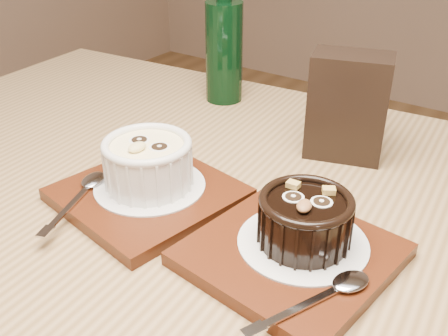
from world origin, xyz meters
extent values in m
cube|color=brown|center=(0.10, 0.17, 0.73)|extent=(1.26, 0.90, 0.04)
cylinder|color=brown|center=(-0.48, 0.47, 0.35)|extent=(0.06, 0.06, 0.71)
cube|color=#4B1E0C|center=(0.00, 0.15, 0.76)|extent=(0.21, 0.21, 0.01)
cylinder|color=silver|center=(0.00, 0.15, 0.77)|extent=(0.13, 0.13, 0.00)
cylinder|color=silver|center=(0.00, 0.15, 0.79)|extent=(0.10, 0.10, 0.05)
cylinder|color=#FFE79B|center=(0.00, 0.15, 0.82)|extent=(0.08, 0.08, 0.00)
torus|color=silver|center=(0.00, 0.15, 0.82)|extent=(0.10, 0.10, 0.01)
cylinder|color=black|center=(-0.02, 0.16, 0.82)|extent=(0.02, 0.02, 0.00)
cylinder|color=black|center=(0.01, 0.16, 0.82)|extent=(0.02, 0.02, 0.00)
ellipsoid|color=#E3CF85|center=(0.00, 0.14, 0.82)|extent=(0.02, 0.02, 0.01)
cube|color=#4B1E0C|center=(0.19, 0.14, 0.76)|extent=(0.20, 0.20, 0.01)
cylinder|color=silver|center=(0.20, 0.16, 0.77)|extent=(0.13, 0.13, 0.00)
cylinder|color=black|center=(0.20, 0.16, 0.79)|extent=(0.09, 0.09, 0.05)
cylinder|color=black|center=(0.20, 0.16, 0.81)|extent=(0.07, 0.07, 0.00)
torus|color=black|center=(0.20, 0.16, 0.82)|extent=(0.09, 0.09, 0.01)
cylinder|color=black|center=(0.18, 0.16, 0.81)|extent=(0.02, 0.02, 0.00)
cylinder|color=black|center=(0.21, 0.17, 0.81)|extent=(0.02, 0.02, 0.00)
ellipsoid|color=brown|center=(0.20, 0.15, 0.82)|extent=(0.02, 0.02, 0.01)
cube|color=olive|center=(0.17, 0.17, 0.82)|extent=(0.01, 0.01, 0.01)
cube|color=olive|center=(0.21, 0.18, 0.82)|extent=(0.02, 0.01, 0.01)
cube|color=black|center=(0.14, 0.38, 0.82)|extent=(0.11, 0.09, 0.14)
cylinder|color=black|center=(-0.11, 0.46, 0.83)|extent=(0.06, 0.06, 0.16)
camera|label=1|loc=(0.37, -0.23, 1.09)|focal=42.00mm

